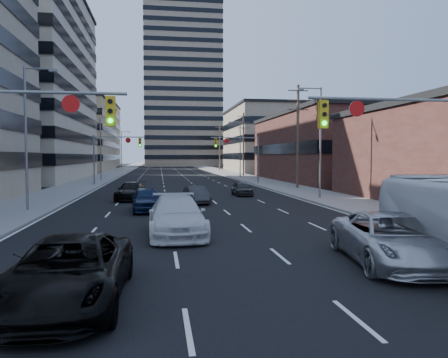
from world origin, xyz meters
The scene contains 29 objects.
ground centered at (0.00, 0.00, 0.00)m, with size 400.00×400.00×0.00m, color black.
road_surface centered at (0.00, 130.00, 0.01)m, with size 18.00×300.00×0.02m, color black.
sidewalk_left centered at (-11.50, 130.00, 0.07)m, with size 5.00×300.00×0.15m, color slate.
sidewalk_right centered at (11.50, 130.00, 0.07)m, with size 5.00×300.00×0.15m, color slate.
office_left_far centered at (-24.00, 100.00, 8.00)m, with size 20.00×30.00×16.00m, color gray.
storefront_right_mid centered at (24.00, 50.00, 4.50)m, with size 20.00×30.00×9.00m, color #472119.
office_right_far centered at (25.00, 88.00, 7.00)m, with size 22.00×28.00×14.00m, color gray.
apartment_tower centered at (6.00, 150.00, 29.00)m, with size 26.00×26.00×58.00m, color gray.
bg_block_left centered at (-28.00, 140.00, 10.00)m, with size 24.00×24.00×20.00m, color #ADA089.
bg_block_right centered at (32.00, 130.00, 6.00)m, with size 22.00×22.00×12.00m, color gray.
signal_near_left centered at (-7.45, 8.00, 4.33)m, with size 6.59×0.33×6.00m.
signal_near_right centered at (7.45, 8.00, 4.33)m, with size 6.59×0.33×6.00m.
signal_far_left centered at (-7.68, 45.00, 4.30)m, with size 6.09×0.33×6.00m.
signal_far_right centered at (7.68, 45.00, 4.30)m, with size 6.09×0.33×6.00m.
utility_pole_block centered at (12.20, 36.00, 5.78)m, with size 2.20×0.28×11.00m.
utility_pole_midblock centered at (12.20, 66.00, 5.78)m, with size 2.20×0.28×11.00m.
utility_pole_distant centered at (12.20, 96.00, 5.78)m, with size 2.20×0.28×11.00m.
streetlight_left_near centered at (-10.34, 20.00, 5.05)m, with size 2.03×0.22×9.00m.
streetlight_left_mid centered at (-10.34, 55.00, 5.05)m, with size 2.03×0.22×9.00m.
streetlight_left_far centered at (-10.34, 90.00, 5.05)m, with size 2.03×0.22×9.00m.
streetlight_right_near centered at (10.34, 25.00, 5.05)m, with size 2.03×0.22×9.00m.
streetlight_right_far centered at (10.34, 60.00, 5.05)m, with size 2.03×0.22×9.00m.
black_pickup centered at (-4.49, 1.94, 0.79)m, with size 2.62×5.68×1.58m, color black.
white_van centered at (-1.60, 10.57, 0.86)m, with size 2.42×5.94×1.73m, color silver.
silver_suv centered at (5.07, 4.39, 0.82)m, with size 2.73×5.92×1.64m, color #BBBBC0.
sedan_blue centered at (-3.13, 19.26, 0.77)m, with size 1.83×4.55×1.55m, color #0E1B3A.
sedan_grey_center centered at (0.37, 23.36, 0.64)m, with size 1.36×3.91×1.29m, color #2C2B2D.
sedan_black_far centered at (-4.54, 26.65, 0.72)m, with size 2.03×4.98×1.45m, color black.
sedan_grey_right centered at (4.90, 29.20, 0.62)m, with size 1.47×3.65×1.24m, color #2B2B2D.
Camera 1 is at (-2.35, -8.62, 3.50)m, focal length 35.00 mm.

